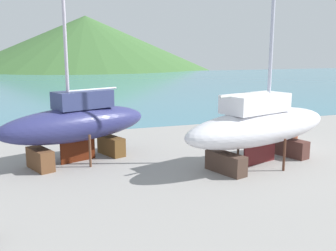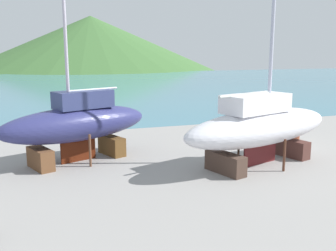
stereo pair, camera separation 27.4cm
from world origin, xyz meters
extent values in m
plane|color=gray|center=(0.00, -3.98, 0.00)|extent=(43.88, 43.88, 0.00)
cube|color=teal|center=(0.00, 42.82, 0.00)|extent=(158.45, 71.66, 0.01)
cone|color=#406B35|center=(2.86, 108.27, 0.00)|extent=(152.23, 152.23, 32.74)
cube|color=#4F2E27|center=(-0.65, -2.94, 0.47)|extent=(1.32, 2.24, 0.94)
cube|color=#47332A|center=(-5.26, -4.45, 0.47)|extent=(1.32, 2.24, 0.94)
cylinder|color=#422E20|center=(-3.41, -2.30, 0.78)|extent=(0.12, 0.12, 1.56)
cylinder|color=#512E20|center=(-2.50, -5.08, 0.78)|extent=(0.12, 0.12, 1.56)
ellipsoid|color=silver|center=(-2.96, -3.69, 1.91)|extent=(10.05, 5.54, 1.76)
cube|color=#551A1C|center=(-2.96, -3.69, 0.41)|extent=(2.24, 0.80, 1.23)
cube|color=white|center=(-3.42, -3.84, 3.14)|extent=(3.82, 2.60, 0.88)
cylinder|color=#B8C2BC|center=(-4.11, -4.07, 3.60)|extent=(3.27, 1.17, 0.12)
cube|color=brown|center=(-13.48, -1.06, 0.50)|extent=(1.33, 1.94, 1.01)
cube|color=brown|center=(-9.74, 0.45, 0.50)|extent=(1.33, 1.94, 1.01)
cylinder|color=brown|center=(-11.14, -1.46, 0.81)|extent=(0.12, 0.12, 1.62)
cylinder|color=brown|center=(-12.07, 0.85, 0.81)|extent=(0.12, 0.12, 1.62)
ellipsoid|color=navy|center=(-11.61, -0.30, 1.97)|extent=(8.32, 5.12, 1.75)
cube|color=#511C0B|center=(-11.61, -0.30, 0.48)|extent=(1.82, 0.80, 1.23)
cube|color=navy|center=(-11.23, -0.15, 3.20)|extent=(3.20, 2.35, 0.88)
cylinder|color=#BEB5C8|center=(-11.98, -0.45, 7.75)|extent=(0.16, 0.16, 9.98)
cylinder|color=silver|center=(-10.67, 0.08, 3.66)|extent=(2.66, 1.17, 0.12)
cylinder|color=brown|center=(1.90, 0.08, 0.40)|extent=(0.81, 0.81, 0.81)
cube|color=#8B5D41|center=(-2.24, 2.61, 0.09)|extent=(1.26, 0.44, 0.18)
camera|label=1|loc=(-13.47, -19.93, 5.68)|focal=41.09mm
camera|label=2|loc=(-13.21, -20.01, 5.68)|focal=41.09mm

